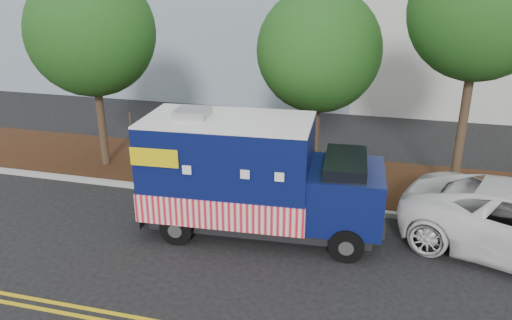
# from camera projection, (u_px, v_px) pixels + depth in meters

# --- Properties ---
(ground) EXTENTS (120.00, 120.00, 0.00)m
(ground) POSITION_uv_depth(u_px,v_px,m) (239.00, 222.00, 13.88)
(ground) COLOR black
(ground) RESTS_ON ground
(curb) EXTENTS (120.00, 0.18, 0.15)m
(curb) POSITION_uv_depth(u_px,v_px,m) (252.00, 199.00, 15.12)
(curb) COLOR #9E9E99
(curb) RESTS_ON ground
(mulch_strip) EXTENTS (120.00, 4.00, 0.15)m
(mulch_strip) POSITION_uv_depth(u_px,v_px,m) (268.00, 173.00, 17.02)
(mulch_strip) COLOR black
(mulch_strip) RESTS_ON ground
(tree_a) EXTENTS (4.14, 4.14, 6.76)m
(tree_a) POSITION_uv_depth(u_px,v_px,m) (91.00, 33.00, 16.09)
(tree_a) COLOR #38281C
(tree_a) RESTS_ON ground
(tree_b) EXTENTS (3.85, 3.85, 6.18)m
(tree_b) POSITION_uv_depth(u_px,v_px,m) (319.00, 51.00, 15.37)
(tree_b) COLOR #38281C
(tree_b) RESTS_ON ground
(tree_c) EXTENTS (3.78, 3.78, 7.46)m
(tree_c) POSITION_uv_depth(u_px,v_px,m) (480.00, 11.00, 13.24)
(tree_c) COLOR #38281C
(tree_c) RESTS_ON ground
(sign_post) EXTENTS (0.06, 0.06, 2.40)m
(sign_post) POSITION_uv_depth(u_px,v_px,m) (133.00, 149.00, 16.03)
(sign_post) COLOR #473828
(sign_post) RESTS_ON ground
(food_truck) EXTENTS (6.39, 2.73, 3.30)m
(food_truck) POSITION_uv_depth(u_px,v_px,m) (249.00, 179.00, 12.94)
(food_truck) COLOR black
(food_truck) RESTS_ON ground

